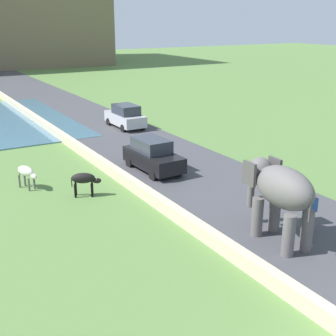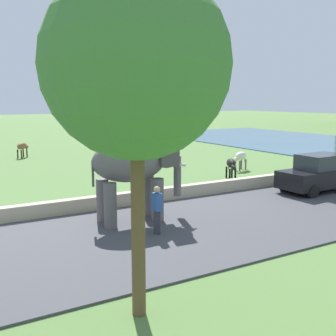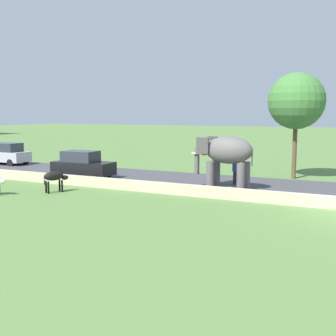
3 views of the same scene
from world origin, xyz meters
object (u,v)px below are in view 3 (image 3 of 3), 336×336
person_beside_elephant (235,171)px  cow_black (55,177)px  elephant (225,153)px  car_black (83,165)px  car_silver (6,154)px

person_beside_elephant → cow_black: 10.22m
elephant → car_black: size_ratio=0.87×
elephant → person_beside_elephant: size_ratio=2.15×
person_beside_elephant → cow_black: bearing=127.8°
car_black → cow_black: size_ratio=2.90×
elephant → car_silver: elephant is taller
person_beside_elephant → car_silver: size_ratio=0.41×
person_beside_elephant → car_black: 9.81m
cow_black → car_silver: bearing=56.6°
cow_black → elephant: bearing=-60.4°
elephant → cow_black: size_ratio=2.51×
elephant → cow_black: elephant is taller
person_beside_elephant → cow_black: size_ratio=1.17×
elephant → car_black: bearing=90.1°
elephant → cow_black: bearing=119.6°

